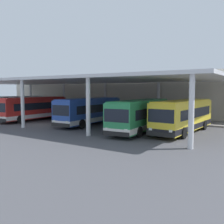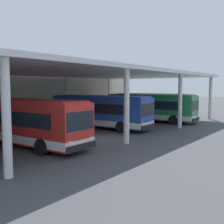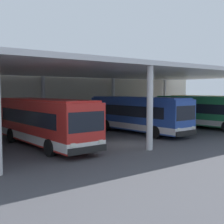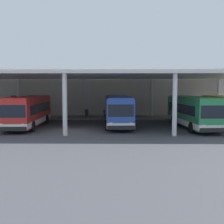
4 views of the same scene
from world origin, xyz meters
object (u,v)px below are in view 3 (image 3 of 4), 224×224
(bus_second_bay, at_px, (44,121))
(bus_departing, at_px, (210,109))
(trash_bin, at_px, (54,121))
(bus_middle_bay, at_px, (137,114))
(bench_waiting, at_px, (80,119))
(bus_far_bay, at_px, (203,111))

(bus_second_bay, xyz_separation_m, bus_departing, (20.58, 1.31, 0.00))
(bus_departing, distance_m, trash_bin, 17.31)
(bus_departing, bearing_deg, trash_bin, 153.85)
(bus_middle_bay, distance_m, bus_departing, 11.36)
(bench_waiting, bearing_deg, bus_far_bay, -47.90)
(bus_departing, bearing_deg, bus_middle_bay, -177.96)
(bus_second_bay, bearing_deg, bus_far_bay, -1.60)
(bus_second_bay, bearing_deg, bench_waiting, 47.68)
(bus_far_bay, bearing_deg, bus_middle_bay, 169.65)
(trash_bin, bearing_deg, bus_far_bay, -38.75)
(bus_far_bay, bearing_deg, bus_departing, 25.16)
(bus_middle_bay, bearing_deg, bus_far_bay, -10.35)
(bus_second_bay, height_order, bench_waiting, bus_second_bay)
(bench_waiting, bearing_deg, bus_departing, -31.91)
(bus_second_bay, height_order, bus_departing, same)
(bus_second_bay, relative_size, trash_bin, 10.82)
(bus_departing, bearing_deg, bus_far_bay, -154.84)
(bus_departing, relative_size, trash_bin, 10.85)
(bus_middle_bay, height_order, bus_departing, same)
(bus_second_bay, bearing_deg, trash_bin, 60.43)
(bus_middle_bay, relative_size, bench_waiting, 5.91)
(bus_middle_bay, relative_size, bus_far_bay, 1.00)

